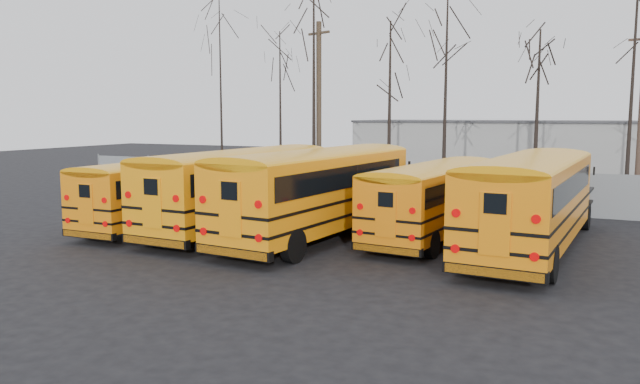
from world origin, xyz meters
The scene contains 16 objects.
ground centered at (0.00, 0.00, 0.00)m, with size 120.00×120.00×0.00m, color black.
fence centered at (0.00, 12.00, 1.00)m, with size 40.00×0.04×2.00m, color gray.
distant_building centered at (2.00, 32.00, 2.00)m, with size 22.00×8.00×4.00m, color #A6A6A2.
bus_a centered at (-6.99, 2.49, 1.65)m, with size 2.35×10.10×2.82m.
bus_b centered at (-3.64, 3.00, 1.93)m, with size 3.23×11.87×3.29m.
bus_c centered at (-0.16, 2.80, 1.99)m, with size 3.93×12.32×3.39m.
bus_d centered at (3.71, 4.62, 1.68)m, with size 3.30×10.42×2.87m.
bus_e centered at (7.19, 3.60, 1.95)m, with size 3.50×12.06×3.33m.
utility_pole_left centered at (-6.38, 16.01, 5.14)m, with size 1.68×0.84×10.01m.
tree_0 centered at (-14.05, 17.10, 6.22)m, with size 0.26×0.26×12.44m, color black.
tree_1 centered at (-9.03, 16.07, 4.80)m, with size 0.26×0.26×9.61m, color black.
tree_2 centered at (-6.54, 15.64, 6.37)m, with size 0.26×0.26×12.74m, color black.
tree_3 centered at (-1.49, 14.61, 4.78)m, with size 0.26×0.26×9.56m, color black.
tree_4 centered at (1.00, 16.97, 5.62)m, with size 0.26×0.26×11.24m, color black.
tree_5 centered at (5.87, 17.44, 4.53)m, with size 0.26×0.26×9.05m, color black.
tree_6 centered at (10.33, 16.05, 6.30)m, with size 0.26×0.26×12.61m, color black.
Camera 1 is at (9.40, -18.02, 4.60)m, focal length 35.00 mm.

